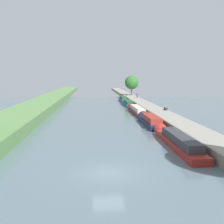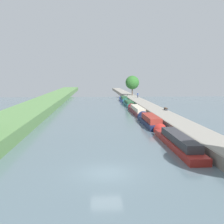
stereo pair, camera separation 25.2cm
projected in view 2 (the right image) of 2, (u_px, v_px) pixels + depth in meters
The scene contains 11 objects.
ground_plane at pixel (106, 173), 21.42m from camera, with size 160.00×160.00×0.00m, color slate.
stone_quay at pixel (223, 164), 21.97m from camera, with size 0.25×260.00×1.14m.
narrowboat_red at pixel (176, 140), 29.66m from camera, with size 1.91×14.22×2.06m.
narrowboat_navy at pixel (149, 120), 43.05m from camera, with size 2.13×11.58×2.24m.
narrowboat_maroon at pixel (137, 110), 56.68m from camera, with size 1.87×15.41×2.01m.
narrowboat_teal at pixel (128, 103), 71.54m from camera, with size 1.87×12.07×1.84m.
narrowboat_blue at pixel (124, 99), 83.55m from camera, with size 1.87×10.19×2.05m.
tree_rightbank_midnear at pixel (132, 83), 93.40m from camera, with size 4.69×4.69×6.70m.
person_walking at pixel (138, 95), 82.16m from camera, with size 0.34×0.34×1.66m.
mooring_bollard_far at pixel (127, 96), 88.40m from camera, with size 0.16×0.16×0.45m.
park_bench at pixel (166, 108), 52.30m from camera, with size 0.44×1.50×0.47m.
Camera 2 is at (-0.93, -20.60, 7.57)m, focal length 43.62 mm.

